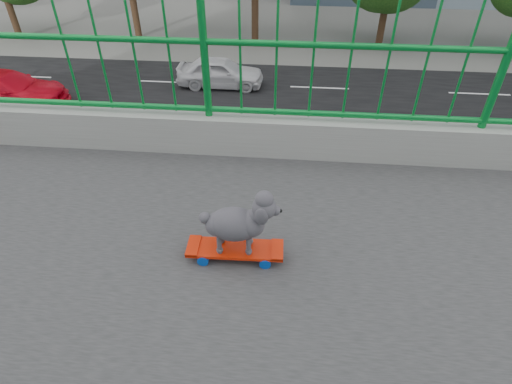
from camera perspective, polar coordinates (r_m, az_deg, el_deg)
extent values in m
cube|color=black|center=(16.89, 9.32, 5.93)|extent=(18.00, 90.00, 0.02)
cube|color=gray|center=(3.50, 27.98, 5.81)|extent=(0.20, 24.00, 0.30)
cylinder|color=#0E8231|center=(3.24, 31.68, 16.29)|extent=(0.04, 24.00, 0.04)
cylinder|color=#0E8231|center=(3.24, 31.68, 16.29)|extent=(0.06, 0.06, 1.10)
cylinder|color=black|center=(33.55, -30.56, 20.08)|extent=(0.44, 0.44, 2.62)
cylinder|color=black|center=(30.63, -16.37, 22.55)|extent=(0.44, 0.44, 2.97)
cylinder|color=black|center=(28.30, -0.13, 22.49)|extent=(0.44, 0.44, 2.73)
cylinder|color=black|center=(29.05, 17.09, 21.54)|extent=(0.44, 0.44, 2.87)
cube|color=red|center=(2.36, -2.91, -7.85)|extent=(0.17, 0.55, 0.02)
cube|color=#99999E|center=(2.40, -7.08, -7.95)|extent=(0.10, 0.04, 0.02)
cylinder|color=#083FB6|center=(2.46, -6.79, -6.98)|extent=(0.03, 0.06, 0.06)
sphere|color=yellow|center=(2.46, -6.79, -6.98)|extent=(0.03, 0.03, 0.03)
cylinder|color=#083FB6|center=(2.36, -7.34, -9.35)|extent=(0.03, 0.06, 0.06)
sphere|color=yellow|center=(2.36, -7.34, -9.35)|extent=(0.03, 0.03, 0.03)
cube|color=#99999E|center=(2.37, 1.36, -8.40)|extent=(0.10, 0.04, 0.02)
cylinder|color=#083FB6|center=(2.42, 1.43, -7.40)|extent=(0.03, 0.06, 0.06)
sphere|color=yellow|center=(2.42, 1.43, -7.40)|extent=(0.03, 0.03, 0.03)
cylinder|color=#083FB6|center=(2.33, 1.28, -9.83)|extent=(0.03, 0.06, 0.06)
sphere|color=yellow|center=(2.33, 1.28, -9.83)|extent=(0.03, 0.03, 0.03)
ellipsoid|color=#343137|center=(2.23, -3.06, -4.46)|extent=(0.19, 0.29, 0.19)
sphere|color=#343137|center=(2.14, 1.12, -2.18)|extent=(0.13, 0.13, 0.13)
sphere|color=black|center=(2.15, 3.37, -2.61)|extent=(0.02, 0.02, 0.02)
sphere|color=#343137|center=(2.23, -7.09, -3.55)|extent=(0.06, 0.06, 0.06)
cylinder|color=#343137|center=(2.34, -0.87, -6.05)|extent=(0.03, 0.03, 0.12)
cylinder|color=#343137|center=(2.28, -1.03, -7.48)|extent=(0.03, 0.03, 0.12)
cylinder|color=#343137|center=(2.35, -4.82, -5.85)|extent=(0.03, 0.03, 0.12)
cylinder|color=#343137|center=(2.29, -5.09, -7.27)|extent=(0.03, 0.03, 0.12)
imported|color=red|center=(16.81, 23.46, 6.05)|extent=(2.63, 5.70, 1.58)
imported|color=red|center=(22.99, -31.18, 12.03)|extent=(2.24, 5.51, 1.60)
imported|color=silver|center=(22.04, -4.98, 16.20)|extent=(1.77, 4.39, 1.50)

